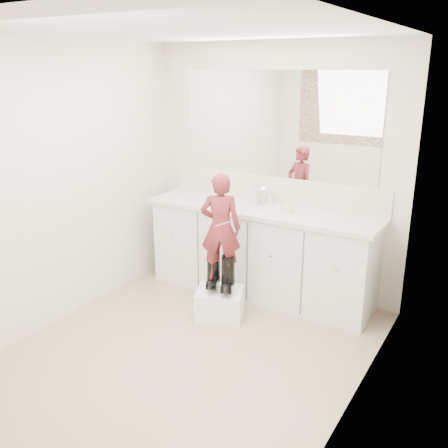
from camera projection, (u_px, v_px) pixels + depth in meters
The scene contains 18 objects.
floor at pixel (190, 350), 3.99m from camera, with size 3.00×3.00×0.00m, color #988664.
ceiling at pixel (182, 29), 3.27m from camera, with size 3.00×3.00×0.00m, color white.
wall_back at pixel (275, 170), 4.86m from camera, with size 2.60×2.60×0.00m, color beige.
wall_front at pixel (7, 276), 2.41m from camera, with size 2.60×2.60×0.00m, color beige.
wall_left at pixel (62, 185), 4.27m from camera, with size 3.00×3.00×0.00m, color beige.
wall_right at pixel (363, 235), 2.99m from camera, with size 3.00×3.00×0.00m, color beige.
vanity_cabinet at pixel (261, 253), 4.87m from camera, with size 2.20×0.55×0.85m, color silver.
countertop at pixel (261, 210), 4.72m from camera, with size 2.28×0.58×0.04m, color beige.
backsplash at pixel (274, 189), 4.90m from camera, with size 2.28×0.03×0.25m, color beige.
mirror at pixel (276, 125), 4.71m from camera, with size 2.00×0.02×1.00m, color white.
faucet at pixel (269, 199), 4.83m from camera, with size 0.08×0.08×0.10m, color silver.
cup at pixel (289, 207), 4.57m from camera, with size 0.10×0.10×0.09m, color beige.
soap_bottle at pixel (255, 195), 4.81m from camera, with size 0.09×0.09×0.20m, color beige.
step_stool at pixel (220, 304), 4.49m from camera, with size 0.41×0.34×0.26m, color white.
boot_left at pixel (214, 270), 4.45m from camera, with size 0.12×0.23×0.34m, color black, non-canonical shape.
boot_right at pixel (228, 274), 4.37m from camera, with size 0.12×0.23×0.34m, color black, non-canonical shape.
toddler at pixel (221, 228), 4.29m from camera, with size 0.35×0.23×0.96m, color #B53740.
toothbrush at pixel (223, 224), 4.17m from camera, with size 0.01×0.01×0.14m, color #D15184.
Camera 1 is at (2.05, -2.86, 2.16)m, focal length 40.00 mm.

